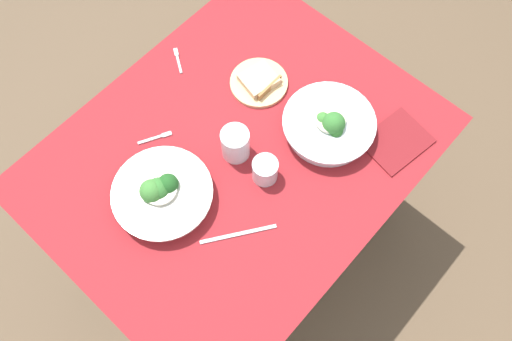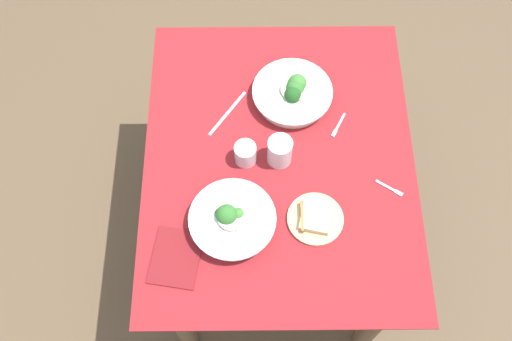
# 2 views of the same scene
# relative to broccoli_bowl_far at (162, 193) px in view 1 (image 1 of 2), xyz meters

# --- Properties ---
(ground_plane) EXTENTS (6.00, 6.00, 0.00)m
(ground_plane) POSITION_rel_broccoli_bowl_far_xyz_m (0.24, -0.05, -0.74)
(ground_plane) COLOR brown
(dining_table) EXTENTS (1.11, 0.89, 0.70)m
(dining_table) POSITION_rel_broccoli_bowl_far_xyz_m (0.24, -0.05, -0.16)
(dining_table) COLOR maroon
(dining_table) RESTS_ON ground_plane
(broccoli_bowl_far) EXTENTS (0.28, 0.28, 0.09)m
(broccoli_bowl_far) POSITION_rel_broccoli_bowl_far_xyz_m (0.00, 0.00, 0.00)
(broccoli_bowl_far) COLOR silver
(broccoli_bowl_far) RESTS_ON dining_table
(broccoli_bowl_near) EXTENTS (0.27, 0.27, 0.10)m
(broccoli_bowl_near) POSITION_rel_broccoli_bowl_far_xyz_m (0.47, -0.20, 0.00)
(broccoli_bowl_near) COLOR white
(broccoli_bowl_near) RESTS_ON dining_table
(bread_side_plate) EXTENTS (0.18, 0.18, 0.04)m
(bread_side_plate) POSITION_rel_broccoli_bowl_far_xyz_m (0.45, 0.05, -0.02)
(bread_side_plate) COLOR #D6B27A
(bread_side_plate) RESTS_ON dining_table
(water_glass_center) EXTENTS (0.08, 0.08, 0.10)m
(water_glass_center) POSITION_rel_broccoli_bowl_far_xyz_m (0.24, -0.05, 0.02)
(water_glass_center) COLOR silver
(water_glass_center) RESTS_ON dining_table
(water_glass_side) EXTENTS (0.07, 0.07, 0.08)m
(water_glass_side) POSITION_rel_broccoli_bowl_far_xyz_m (0.24, -0.16, 0.01)
(water_glass_side) COLOR silver
(water_glass_side) RESTS_ON dining_table
(fork_by_far_bowl) EXTENTS (0.06, 0.09, 0.00)m
(fork_by_far_bowl) POSITION_rel_broccoli_bowl_far_xyz_m (0.35, 0.30, -0.03)
(fork_by_far_bowl) COLOR #B7B7BC
(fork_by_far_bowl) RESTS_ON dining_table
(fork_by_near_bowl) EXTENTS (0.09, 0.06, 0.00)m
(fork_by_near_bowl) POSITION_rel_broccoli_bowl_far_xyz_m (0.12, 0.15, -0.03)
(fork_by_near_bowl) COLOR #B7B7BC
(fork_by_near_bowl) RESTS_ON dining_table
(table_knife_left) EXTENTS (0.18, 0.13, 0.00)m
(table_knife_left) POSITION_rel_broccoli_bowl_far_xyz_m (0.06, -0.22, -0.03)
(table_knife_left) COLOR #B7B7BC
(table_knife_left) RESTS_ON dining_table
(napkin_folded_upper) EXTENTS (0.20, 0.17, 0.01)m
(napkin_folded_upper) POSITION_rel_broccoli_bowl_far_xyz_m (0.57, -0.37, -0.03)
(napkin_folded_upper) COLOR maroon
(napkin_folded_upper) RESTS_ON dining_table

